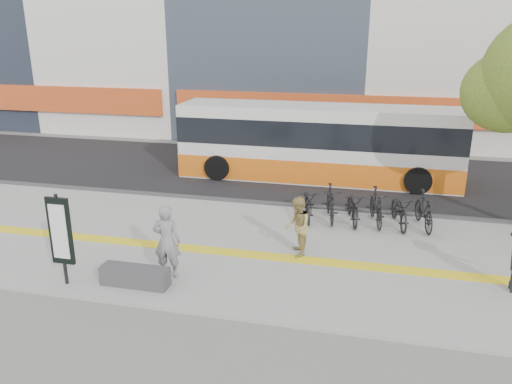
% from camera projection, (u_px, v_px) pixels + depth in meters
% --- Properties ---
extents(ground, '(120.00, 120.00, 0.00)m').
position_uv_depth(ground, '(257.00, 276.00, 12.19)').
color(ground, slate).
rests_on(ground, ground).
extents(sidewalk, '(40.00, 7.00, 0.08)m').
position_uv_depth(sidewalk, '(269.00, 250.00, 13.56)').
color(sidewalk, gray).
rests_on(sidewalk, ground).
extents(tactile_strip, '(40.00, 0.45, 0.01)m').
position_uv_depth(tactile_strip, '(265.00, 256.00, 13.09)').
color(tactile_strip, yellow).
rests_on(tactile_strip, sidewalk).
extents(street, '(40.00, 8.00, 0.06)m').
position_uv_depth(street, '(307.00, 175.00, 20.50)').
color(street, black).
rests_on(street, ground).
extents(curb, '(40.00, 0.25, 0.14)m').
position_uv_depth(curb, '(291.00, 206.00, 16.79)').
color(curb, '#353537').
rests_on(curb, ground).
extents(bench, '(1.60, 0.45, 0.45)m').
position_uv_depth(bench, '(135.00, 276.00, 11.56)').
color(bench, '#353537').
rests_on(bench, sidewalk).
extents(signboard, '(0.55, 0.10, 2.20)m').
position_uv_depth(signboard, '(60.00, 232.00, 11.29)').
color(signboard, black).
rests_on(signboard, sidewalk).
extents(bus, '(10.76, 2.55, 2.87)m').
position_uv_depth(bus, '(317.00, 145.00, 19.51)').
color(bus, silver).
rests_on(bus, street).
extents(bicycle_row, '(4.36, 1.96, 1.09)m').
position_uv_depth(bicycle_row, '(364.00, 207.00, 15.17)').
color(bicycle_row, black).
rests_on(bicycle_row, sidewalk).
extents(seated_woman, '(0.69, 0.49, 1.81)m').
position_uv_depth(seated_woman, '(167.00, 241.00, 11.78)').
color(seated_woman, black).
rests_on(seated_woman, sidewalk).
extents(pedestrian_tan, '(0.77, 0.89, 1.59)m').
position_uv_depth(pedestrian_tan, '(298.00, 227.00, 12.92)').
color(pedestrian_tan, '#9E8A4D').
rests_on(pedestrian_tan, sidewalk).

